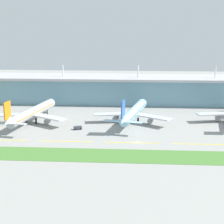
{
  "coord_description": "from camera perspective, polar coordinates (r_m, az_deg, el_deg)",
  "views": [
    {
      "loc": [
        -1.59,
        -176.11,
        57.61
      ],
      "look_at": [
        -15.63,
        36.25,
        7.0
      ],
      "focal_mm": 58.31,
      "sensor_mm": 36.0,
      "label": 1
    }
  ],
  "objects": [
    {
      "name": "ground_plane",
      "position": [
        185.3,
        4.1,
        -4.77
      ],
      "size": [
        600.0,
        600.0,
        0.0
      ],
      "primitive_type": "plane",
      "color": "gray"
    },
    {
      "name": "airliner_near_middle",
      "position": [
        224.66,
        -12.45,
        -0.11
      ],
      "size": [
        48.06,
        65.55,
        18.9
      ],
      "color": "#ADB2BC",
      "rests_on": "ground"
    },
    {
      "name": "airliner_center",
      "position": [
        221.0,
        3.4,
        -0.03
      ],
      "size": [
        47.73,
        61.82,
        18.9
      ],
      "color": "#9ED1EA",
      "rests_on": "ground"
    },
    {
      "name": "taxiway_stripe_mid_east",
      "position": [
        187.25,
        13.67,
        -4.93
      ],
      "size": [
        28.0,
        0.7,
        0.04
      ],
      "primitive_type": "cube",
      "color": "yellow",
      "rests_on": "ground"
    },
    {
      "name": "taxiway_stripe_centre",
      "position": [
        184.4,
        3.17,
        -4.84
      ],
      "size": [
        28.0,
        0.7,
        0.04
      ],
      "primitive_type": "cube",
      "color": "yellow",
      "rests_on": "ground"
    },
    {
      "name": "pushback_tug",
      "position": [
        207.99,
        -5.39,
        -2.45
      ],
      "size": [
        4.99,
        3.93,
        1.85
      ],
      "color": "#333842",
      "rests_on": "ground"
    },
    {
      "name": "terminal_building",
      "position": [
        277.0,
        4.06,
        3.52
      ],
      "size": [
        288.0,
        34.0,
        29.32
      ],
      "color": "#6693A8",
      "rests_on": "ground"
    },
    {
      "name": "grass_verge",
      "position": [
        166.13,
        4.13,
        -6.93
      ],
      "size": [
        300.0,
        18.0,
        0.1
      ],
      "primitive_type": "cube",
      "color": "#477A33",
      "rests_on": "ground"
    },
    {
      "name": "taxiway_stripe_west",
      "position": [
        197.03,
        -17.08,
        -4.23
      ],
      "size": [
        28.0,
        0.7,
        0.04
      ],
      "primitive_type": "cube",
      "color": "yellow",
      "rests_on": "ground"
    },
    {
      "name": "taxiway_stripe_mid_west",
      "position": [
        187.76,
        -7.3,
        -4.6
      ],
      "size": [
        28.0,
        0.7,
        0.04
      ],
      "primitive_type": "cube",
      "color": "yellow",
      "rests_on": "ground"
    }
  ]
}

